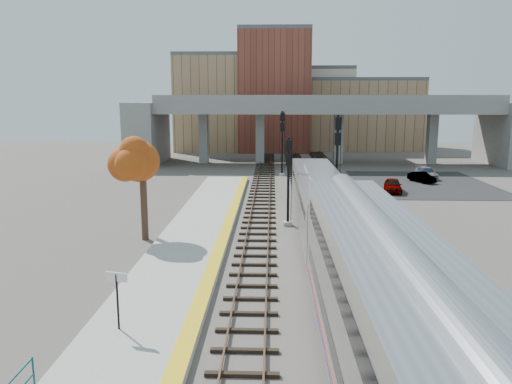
# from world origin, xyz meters

# --- Properties ---
(ground) EXTENTS (160.00, 160.00, 0.00)m
(ground) POSITION_xyz_m (0.00, 0.00, 0.00)
(ground) COLOR #47423D
(ground) RESTS_ON ground
(platform) EXTENTS (4.50, 60.00, 0.35)m
(platform) POSITION_xyz_m (-7.25, 0.00, 0.17)
(platform) COLOR #9E9E99
(platform) RESTS_ON ground
(yellow_strip) EXTENTS (0.70, 60.00, 0.01)m
(yellow_strip) POSITION_xyz_m (-5.35, 0.00, 0.35)
(yellow_strip) COLOR yellow
(yellow_strip) RESTS_ON platform
(tracks) EXTENTS (10.70, 95.00, 0.25)m
(tracks) POSITION_xyz_m (0.93, 12.50, 0.08)
(tracks) COLOR black
(tracks) RESTS_ON ground
(overpass) EXTENTS (54.00, 12.00, 9.50)m
(overpass) POSITION_xyz_m (4.92, 45.00, 5.81)
(overpass) COLOR slate
(overpass) RESTS_ON ground
(buildings_far) EXTENTS (43.00, 21.00, 20.60)m
(buildings_far) POSITION_xyz_m (1.26, 66.57, 7.88)
(buildings_far) COLOR #967B57
(buildings_far) RESTS_ON ground
(parking_lot) EXTENTS (14.00, 18.00, 0.04)m
(parking_lot) POSITION_xyz_m (14.00, 28.00, 0.02)
(parking_lot) COLOR black
(parking_lot) RESTS_ON ground
(locomotive) EXTENTS (3.02, 19.05, 4.10)m
(locomotive) POSITION_xyz_m (1.00, 7.97, 2.28)
(locomotive) COLOR #A8AAB2
(locomotive) RESTS_ON ground
(coach) EXTENTS (3.03, 25.00, 5.00)m
(coach) POSITION_xyz_m (1.00, -14.64, 2.80)
(coach) COLOR #A8AAB2
(coach) RESTS_ON ground
(signal_mast_near) EXTENTS (0.60, 0.64, 6.37)m
(signal_mast_near) POSITION_xyz_m (-1.10, 9.46, 3.02)
(signal_mast_near) COLOR #9E9E99
(signal_mast_near) RESTS_ON ground
(signal_mast_mid) EXTENTS (0.60, 0.64, 7.75)m
(signal_mast_mid) POSITION_xyz_m (3.00, 14.86, 3.97)
(signal_mast_mid) COLOR #9E9E99
(signal_mast_mid) RESTS_ON ground
(signal_mast_far) EXTENTS (0.60, 0.64, 7.61)m
(signal_mast_far) POSITION_xyz_m (-1.10, 33.25, 3.88)
(signal_mast_far) COLOR #9E9E99
(signal_mast_far) RESTS_ON ground
(station_sign) EXTENTS (0.89, 0.26, 2.27)m
(station_sign) POSITION_xyz_m (-8.09, -7.85, 1.98)
(station_sign) COLOR black
(station_sign) RESTS_ON platform
(tree) EXTENTS (3.60, 3.60, 7.47)m
(tree) POSITION_xyz_m (-10.50, 5.63, 5.54)
(tree) COLOR #382619
(tree) RESTS_ON ground
(car_a) EXTENTS (2.19, 4.13, 1.34)m
(car_a) POSITION_xyz_m (9.53, 22.77, 0.71)
(car_a) COLOR #99999E
(car_a) RESTS_ON parking_lot
(car_b) EXTENTS (2.53, 3.61, 1.13)m
(car_b) POSITION_xyz_m (14.06, 28.74, 0.60)
(car_b) COLOR #99999E
(car_b) RESTS_ON parking_lot
(car_c) EXTENTS (1.83, 4.40, 1.27)m
(car_c) POSITION_xyz_m (15.35, 31.51, 0.68)
(car_c) COLOR #99999E
(car_c) RESTS_ON parking_lot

